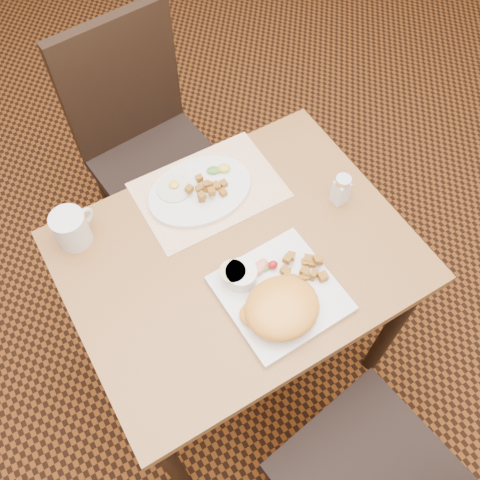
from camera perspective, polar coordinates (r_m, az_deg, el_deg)
name	(u,v)px	position (r m, az deg, el deg)	size (l,w,h in m)	color
ground	(239,350)	(2.10, -0.13, -11.66)	(8.00, 8.00, 0.00)	black
table	(238,273)	(1.52, -0.18, -3.55)	(0.90, 0.70, 0.75)	#9C6330
chair_far	(146,140)	(1.96, -10.00, 10.44)	(0.46, 0.47, 0.97)	black
placemat	(209,190)	(1.54, -3.33, 5.35)	(0.40, 0.28, 0.00)	white
plate_square	(280,294)	(1.36, 4.30, -5.71)	(0.28, 0.28, 0.02)	silver
plate_oval	(200,191)	(1.52, -4.27, 5.23)	(0.30, 0.23, 0.02)	silver
hollandaise_mound	(281,308)	(1.30, 4.43, -7.29)	(0.19, 0.17, 0.07)	orange
ramekin	(240,275)	(1.35, 0.05, -3.75)	(0.09, 0.09, 0.04)	silver
garnish_sq	(263,267)	(1.37, 2.50, -2.87)	(0.08, 0.05, 0.03)	#387223
fried_egg	(174,188)	(1.52, -7.02, 5.56)	(0.10, 0.10, 0.02)	white
garnish_ov	(220,169)	(1.55, -2.17, 7.59)	(0.07, 0.05, 0.02)	#387223
salt_shaker	(341,189)	(1.50, 10.73, 5.33)	(0.04, 0.04, 0.10)	white
coffee_mug	(72,228)	(1.47, -17.50, 1.20)	(0.12, 0.09, 0.10)	silver
home_fries_sq	(304,268)	(1.37, 6.84, -3.02)	(0.12, 0.11, 0.04)	#AF6F1C
home_fries_ov	(208,188)	(1.50, -3.44, 5.56)	(0.12, 0.09, 0.04)	#AF6F1C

